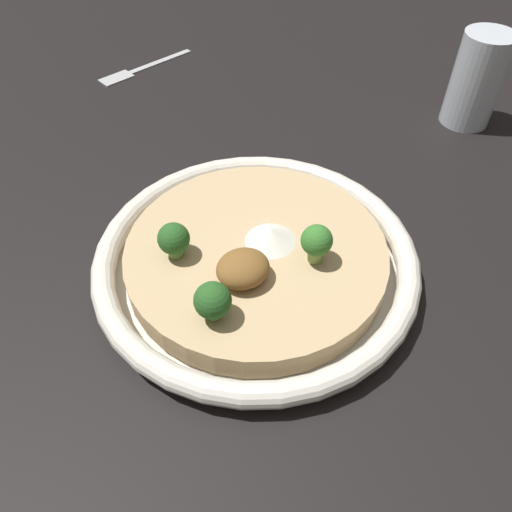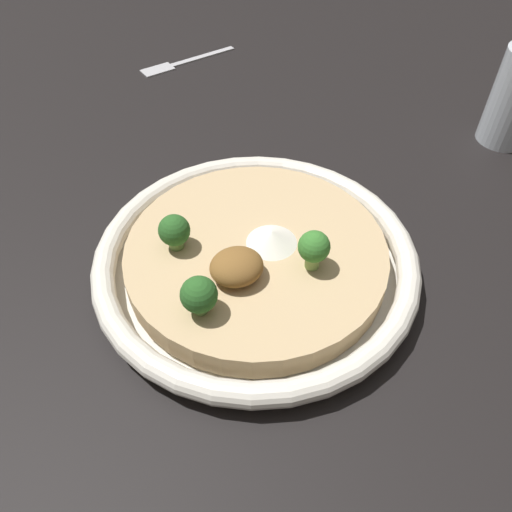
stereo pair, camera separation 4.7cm
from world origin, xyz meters
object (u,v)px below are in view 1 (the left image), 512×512
at_px(risotto_bowl, 256,259).
at_px(broccoli_back_left, 317,242).
at_px(broccoli_right, 174,240).
at_px(drinking_glass, 477,80).
at_px(fork_utensil, 138,69).
at_px(broccoli_back_right, 213,301).

relative_size(risotto_bowl, broccoli_back_left, 7.88).
xyz_separation_m(broccoli_right, drinking_glass, (-0.44, -0.07, 0.01)).
bearing_deg(drinking_glass, broccoli_back_left, 22.20).
xyz_separation_m(broccoli_right, fork_utensil, (-0.11, -0.42, -0.05)).
xyz_separation_m(broccoli_back_right, fork_utensil, (-0.11, -0.50, -0.05)).
bearing_deg(broccoli_back_right, drinking_glass, -161.34).
bearing_deg(fork_utensil, broccoli_right, 61.94).
height_order(drinking_glass, fork_utensil, drinking_glass).
bearing_deg(broccoli_right, drinking_glass, -170.99).
xyz_separation_m(risotto_bowl, broccoli_back_left, (-0.04, 0.04, 0.04)).
relative_size(broccoli_back_left, broccoli_right, 1.11).
distance_m(risotto_bowl, fork_utensil, 0.45).
distance_m(broccoli_back_left, broccoli_right, 0.13).
relative_size(broccoli_back_right, fork_utensil, 0.23).
distance_m(broccoli_back_left, fork_utensil, 0.49).
bearing_deg(broccoli_back_right, broccoli_right, -90.53).
bearing_deg(broccoli_right, risotto_bowl, 158.26).
distance_m(broccoli_back_right, fork_utensil, 0.52).
distance_m(broccoli_back_left, broccoli_back_right, 0.11).
xyz_separation_m(broccoli_back_left, drinking_glass, (-0.34, -0.14, 0.00)).
bearing_deg(broccoli_right, broccoli_back_right, 89.47).
height_order(risotto_bowl, broccoli_back_left, broccoli_back_left).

